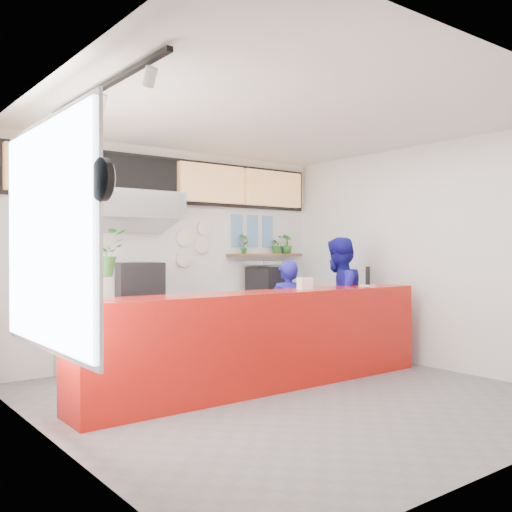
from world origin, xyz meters
TOP-DOWN VIEW (x-y plane):
  - floor at (0.00, 0.00)m, footprint 5.00×5.00m
  - ceiling at (0.00, 0.00)m, footprint 5.00×5.00m
  - wall_back at (0.00, 2.50)m, footprint 5.00×0.00m
  - wall_left at (-2.50, 0.00)m, footprint 0.00×5.00m
  - wall_right at (2.50, 0.00)m, footprint 0.00×5.00m
  - service_counter at (0.00, 0.40)m, footprint 4.50×0.60m
  - cream_band at (0.00, 2.49)m, footprint 5.00×0.02m
  - prep_bench at (-0.80, 2.20)m, footprint 1.80×0.60m
  - panini_oven at (-0.68, 2.20)m, footprint 0.70×0.70m
  - extraction_hood at (-0.80, 2.15)m, footprint 1.20×0.70m
  - hood_lip at (-0.80, 2.15)m, footprint 1.20×0.69m
  - right_bench at (1.50, 2.20)m, footprint 1.80×0.60m
  - espresso_machine at (1.50, 2.20)m, footprint 0.72×0.60m
  - espresso_tray at (1.50, 2.20)m, footprint 0.66×0.47m
  - herb_shelf at (1.60, 2.40)m, footprint 1.40×0.18m
  - menu_board_far_left at (-1.75, 2.38)m, footprint 1.10×0.10m
  - menu_board_mid_left at (-0.59, 2.38)m, footprint 1.10×0.10m
  - menu_board_mid_right at (0.57, 2.38)m, footprint 1.10×0.10m
  - menu_board_far_right at (1.73, 2.38)m, footprint 1.10×0.10m
  - soffit at (0.00, 2.46)m, footprint 4.80×0.04m
  - window_pane at (-2.47, 0.30)m, footprint 0.04×2.20m
  - window_frame at (-2.45, 0.30)m, footprint 0.03×2.30m
  - wall_clock_rim at (-2.46, -0.90)m, footprint 0.05×0.30m
  - wall_clock_face at (-2.43, -0.90)m, footprint 0.02×0.26m
  - track_rail at (-2.10, 0.00)m, footprint 0.05×2.40m
  - dec_plate_a at (0.15, 2.47)m, footprint 0.24×0.03m
  - dec_plate_b at (0.45, 2.47)m, footprint 0.24×0.03m
  - dec_plate_c at (0.15, 2.47)m, footprint 0.24×0.03m
  - dec_plate_d at (0.50, 2.47)m, footprint 0.24×0.03m
  - photo_frame_a at (1.10, 2.48)m, footprint 0.20×0.02m
  - photo_frame_b at (1.40, 2.48)m, footprint 0.20×0.02m
  - photo_frame_c at (1.70, 2.48)m, footprint 0.20×0.02m
  - photo_frame_d at (1.10, 2.48)m, footprint 0.20×0.02m
  - photo_frame_e at (1.40, 2.48)m, footprint 0.20×0.02m
  - photo_frame_f at (1.70, 2.48)m, footprint 0.20×0.02m
  - staff_center at (0.87, 1.04)m, footprint 0.59×0.46m
  - staff_right at (1.69, 0.90)m, footprint 1.01×0.88m
  - herb_a at (1.17, 2.40)m, footprint 0.19×0.14m
  - herb_c at (1.84, 2.40)m, footprint 0.29×0.27m
  - herb_d at (2.04, 2.40)m, footprint 0.19×0.17m
  - glass_vase at (-1.93, 0.38)m, footprint 0.22×0.22m
  - basil_vase at (-1.93, 0.38)m, footprint 0.47×0.42m
  - napkin_holder at (0.58, 0.36)m, footprint 0.18×0.12m
  - white_plate at (1.71, 0.38)m, footprint 0.28×0.28m
  - pepper_mill at (1.71, 0.38)m, footprint 0.07×0.07m

SIDE VIEW (x-z plane):
  - floor at x=0.00m, z-range 0.00..0.00m
  - prep_bench at x=-0.80m, z-range 0.00..0.90m
  - right_bench at x=1.50m, z-range 0.00..0.90m
  - service_counter at x=0.00m, z-range 0.00..1.10m
  - staff_center at x=0.87m, z-range 0.00..1.43m
  - staff_right at x=1.69m, z-range 0.00..1.75m
  - espresso_machine at x=1.50m, z-range 0.90..1.30m
  - white_plate at x=1.71m, z-range 1.10..1.12m
  - panini_oven at x=-0.68m, z-range 0.90..1.41m
  - napkin_holder at x=0.58m, z-range 1.10..1.25m
  - glass_vase at x=-1.93m, z-range 1.10..1.32m
  - pepper_mill at x=1.71m, z-range 1.11..1.36m
  - espresso_tray at x=1.50m, z-range 1.35..1.41m
  - dec_plate_c at x=0.15m, z-range 1.33..1.57m
  - wall_back at x=0.00m, z-range -1.00..4.00m
  - wall_left at x=-2.50m, z-range -1.00..4.00m
  - wall_right at x=2.50m, z-range -1.00..4.00m
  - herb_shelf at x=1.60m, z-range 1.48..1.52m
  - basil_vase at x=-1.93m, z-range 1.32..1.77m
  - dec_plate_b at x=0.45m, z-range 1.53..1.77m
  - herb_c at x=1.84m, z-range 1.52..1.80m
  - herb_d at x=2.04m, z-range 1.52..1.83m
  - herb_a at x=1.17m, z-range 1.52..1.84m
  - window_pane at x=-2.47m, z-range 0.75..2.65m
  - window_frame at x=-2.45m, z-range 0.70..2.70m
  - dec_plate_a at x=0.15m, z-range 1.63..1.87m
  - photo_frame_d at x=1.10m, z-range 1.62..1.88m
  - photo_frame_e at x=1.40m, z-range 1.62..1.88m
  - photo_frame_f at x=1.70m, z-range 1.62..1.88m
  - dec_plate_d at x=0.50m, z-range 1.78..2.02m
  - hood_lip at x=-0.80m, z-range 1.79..2.11m
  - photo_frame_a at x=1.10m, z-range 1.88..2.12m
  - photo_frame_b at x=1.40m, z-range 1.88..2.12m
  - photo_frame_c at x=1.70m, z-range 1.88..2.12m
  - wall_clock_rim at x=-2.46m, z-range 1.90..2.20m
  - wall_clock_face at x=-2.43m, z-range 1.92..2.18m
  - extraction_hood at x=-0.80m, z-range 1.98..2.32m
  - menu_board_far_left at x=-1.75m, z-range 2.27..2.82m
  - menu_board_mid_left at x=-0.59m, z-range 2.27..2.82m
  - menu_board_mid_right at x=0.57m, z-range 2.27..2.82m
  - menu_board_far_right at x=1.73m, z-range 2.27..2.82m
  - soffit at x=0.00m, z-range 2.22..2.88m
  - cream_band at x=0.00m, z-range 2.20..3.00m
  - track_rail at x=-2.10m, z-range 2.92..2.96m
  - ceiling at x=0.00m, z-range 3.00..3.00m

